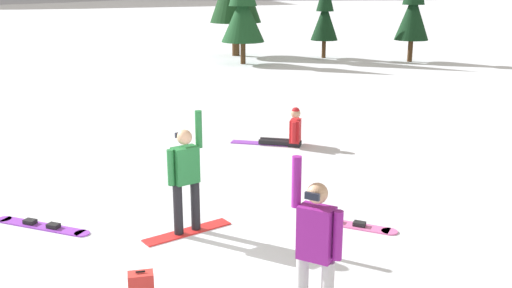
{
  "coord_description": "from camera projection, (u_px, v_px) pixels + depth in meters",
  "views": [
    {
      "loc": [
        -0.17,
        -7.29,
        3.99
      ],
      "look_at": [
        1.75,
        3.28,
        1.0
      ],
      "focal_mm": 41.49,
      "sensor_mm": 36.0,
      "label": 1
    }
  ],
  "objects": [
    {
      "name": "snowboarder_background",
      "position": [
        288.0,
        132.0,
        14.67
      ],
      "size": [
        1.76,
        1.05,
        0.98
      ],
      "color": "black",
      "rests_on": "ground_plane"
    },
    {
      "name": "snowboarder_midground",
      "position": [
        186.0,
        178.0,
        9.42
      ],
      "size": [
        1.5,
        0.91,
        2.01
      ],
      "color": "red",
      "rests_on": "ground_plane"
    },
    {
      "name": "ground_plane",
      "position": [
        172.0,
        285.0,
        8.01
      ],
      "size": [
        800.0,
        800.0,
        0.0
      ],
      "primitive_type": "plane",
      "color": "silver"
    },
    {
      "name": "pine_tree_young",
      "position": [
        325.0,
        13.0,
        30.63
      ],
      "size": [
        1.42,
        1.42,
        4.24
      ],
      "color": "#472D19",
      "rests_on": "ground_plane"
    },
    {
      "name": "pine_tree_broad",
      "position": [
        243.0,
        8.0,
        28.29
      ],
      "size": [
        2.09,
        2.09,
        4.89
      ],
      "color": "#472D19",
      "rests_on": "ground_plane"
    },
    {
      "name": "snowboarder_foreground",
      "position": [
        316.0,
        251.0,
        6.75
      ],
      "size": [
        1.37,
        1.21,
        2.09
      ],
      "color": "red",
      "rests_on": "ground_plane"
    },
    {
      "name": "loose_snowboard_far_spare",
      "position": [
        347.0,
        224.0,
        9.96
      ],
      "size": [
        1.56,
        1.19,
        0.09
      ],
      "color": "pink",
      "rests_on": "ground_plane"
    },
    {
      "name": "pine_tree_tall",
      "position": [
        413.0,
        7.0,
        29.1
      ],
      "size": [
        1.68,
        1.68,
        4.93
      ],
      "color": "#472D19",
      "rests_on": "ground_plane"
    },
    {
      "name": "loose_snowboard_near_left",
      "position": [
        42.0,
        226.0,
        9.88
      ],
      "size": [
        1.72,
        1.19,
        0.09
      ],
      "color": "#993FD8",
      "rests_on": "ground_plane"
    }
  ]
}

